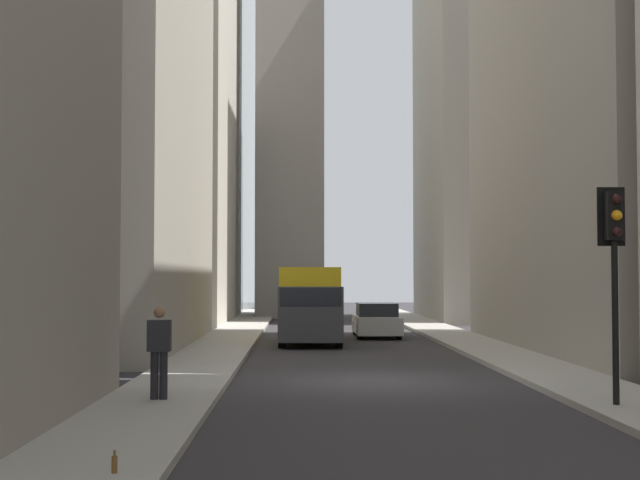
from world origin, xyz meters
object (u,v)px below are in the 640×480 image
object	(u,v)px
delivery_truck	(310,304)
sedan_silver	(377,321)
pedestrian	(159,348)
traffic_light_foreground	(614,244)
discarded_bottle	(114,464)

from	to	relation	value
delivery_truck	sedan_silver	bearing A→B (deg)	-39.59
delivery_truck	pedestrian	world-z (taller)	delivery_truck
pedestrian	sedan_silver	bearing A→B (deg)	-16.30
traffic_light_foreground	discarded_bottle	size ratio (longest dim) A/B	14.88
traffic_light_foreground	discarded_bottle	distance (m)	10.22
discarded_bottle	sedan_silver	bearing A→B (deg)	-11.42
traffic_light_foreground	pedestrian	world-z (taller)	traffic_light_foreground
delivery_truck	traffic_light_foreground	size ratio (longest dim) A/B	1.61
sedan_silver	discarded_bottle	xyz separation A→B (m)	(-26.65, 5.38, -0.42)
delivery_truck	discarded_bottle	size ratio (longest dim) A/B	23.93
delivery_truck	pedestrian	bearing A→B (deg)	169.57
delivery_truck	pedestrian	distance (m)	16.96
delivery_truck	discarded_bottle	distance (m)	23.44
sedan_silver	traffic_light_foreground	bearing A→B (deg)	-172.85
traffic_light_foreground	sedan_silver	bearing A→B (deg)	7.15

